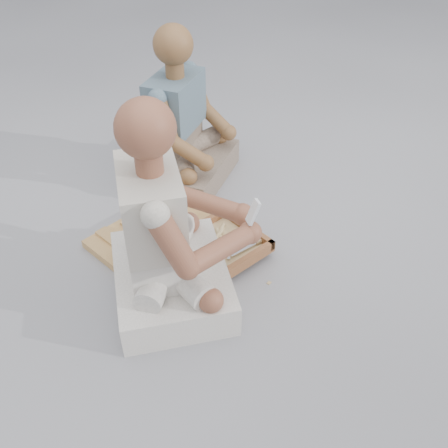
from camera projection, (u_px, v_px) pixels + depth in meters
ground at (259, 303)px, 2.16m from camera, size 60.00×60.00×0.00m
carved_panel at (158, 233)px, 2.50m from camera, size 0.69×0.53×0.04m
tool_tray at (215, 250)px, 2.34m from camera, size 0.49×0.41×0.06m
chisel_0 at (233, 239)px, 2.38m from camera, size 0.21×0.09×0.02m
chisel_1 at (217, 237)px, 2.39m from camera, size 0.20×0.13×0.02m
chisel_2 at (224, 264)px, 2.25m from camera, size 0.15×0.19×0.02m
chisel_3 at (220, 237)px, 2.39m from camera, size 0.09×0.21×0.02m
chisel_4 at (207, 251)px, 2.31m from camera, size 0.13×0.20×0.02m
chisel_5 at (230, 251)px, 2.33m from camera, size 0.22×0.08×0.02m
chisel_6 at (220, 232)px, 2.44m from camera, size 0.19×0.14×0.02m
chisel_7 at (228, 244)px, 2.35m from camera, size 0.22×0.08×0.02m
chisel_8 at (210, 245)px, 2.34m from camera, size 0.22×0.03×0.02m
chisel_9 at (227, 244)px, 2.35m from camera, size 0.21×0.11×0.02m
chisel_10 at (258, 242)px, 2.36m from camera, size 0.22×0.03×0.02m
chisel_11 at (211, 259)px, 2.28m from camera, size 0.10×0.21×0.02m
wood_chip_0 at (189, 282)px, 2.26m from camera, size 0.02×0.02×0.00m
wood_chip_1 at (185, 287)px, 2.23m from camera, size 0.02×0.02×0.00m
wood_chip_2 at (228, 237)px, 2.50m from camera, size 0.02×0.02×0.00m
wood_chip_3 at (129, 245)px, 2.46m from camera, size 0.02×0.02×0.00m
wood_chip_4 at (180, 224)px, 2.58m from camera, size 0.02×0.02×0.00m
wood_chip_5 at (258, 232)px, 2.53m from camera, size 0.02×0.02×0.00m
wood_chip_6 at (226, 209)px, 2.68m from camera, size 0.02×0.02×0.00m
wood_chip_7 at (269, 283)px, 2.25m from camera, size 0.02×0.02×0.00m
wood_chip_8 at (273, 245)px, 2.45m from camera, size 0.02×0.02×0.00m
wood_chip_9 at (159, 300)px, 2.18m from camera, size 0.02×0.02×0.00m
wood_chip_10 at (123, 243)px, 2.47m from camera, size 0.02×0.02×0.00m
wood_chip_11 at (208, 267)px, 2.33m from camera, size 0.02×0.02×0.00m
craftsman at (167, 239)px, 2.01m from camera, size 0.70×0.72×0.93m
companion at (183, 132)px, 2.75m from camera, size 0.71×0.68×0.87m
mobile_phone at (253, 212)px, 1.95m from camera, size 0.06×0.05×0.10m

